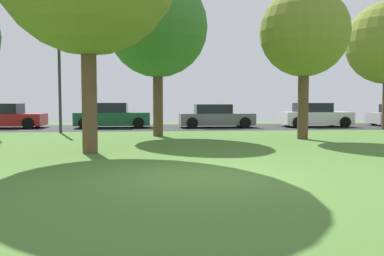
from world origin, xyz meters
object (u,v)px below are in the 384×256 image
Objects in this scene: parked_car_green at (112,116)px; parked_car_white at (315,116)px; oak_tree_right at (158,27)px; street_lamp_post at (60,87)px; maple_tree_near at (304,33)px; parked_car_red at (6,117)px; parked_car_grey at (216,117)px.

parked_car_white is (12.25, -0.38, -0.00)m from parked_car_green.
oak_tree_right is 5.86m from street_lamp_post.
parked_car_red is (-14.62, 8.39, -3.66)m from maple_tree_near.
parked_car_red is 6.13m from parked_car_green.
parked_car_green reaches higher than parked_car_white.
parked_car_red is at bearing 178.06° from parked_car_white.
parked_car_red is at bearing 177.23° from parked_car_grey.
parked_car_grey is 0.98× the size of street_lamp_post.
parked_car_white is (6.13, -0.03, 0.03)m from parked_car_grey.
maple_tree_near is at bearing -29.85° from parked_car_red.
parked_car_red is 12.27m from parked_car_grey.
oak_tree_right is at bearing -36.13° from parked_car_red.
parked_car_green is at bearing 176.77° from parked_car_grey.
parked_car_grey is at bearing 22.75° from street_lamp_post.
parked_car_green is (6.13, -0.25, 0.02)m from parked_car_red.
parked_car_grey is at bearing 58.70° from oak_tree_right.
parked_car_green is 12.26m from parked_car_white.
parked_car_green reaches higher than parked_car_grey.
oak_tree_right is 1.62× the size of parked_car_green.
street_lamp_post is at bearing 157.82° from maple_tree_near.
parked_car_red is 0.96× the size of parked_car_grey.
parked_car_red is at bearing 177.70° from parked_car_green.
oak_tree_right reaches higher than parked_car_red.
parked_car_white reaches higher than parked_car_red.
parked_car_white is at bearing -1.94° from parked_car_red.
oak_tree_right is 11.58m from parked_car_red.
parked_car_green is 1.05× the size of parked_car_white.
parked_car_red is at bearing 134.52° from street_lamp_post.
parked_car_green is 6.13m from parked_car_grey.
maple_tree_near is 0.87× the size of oak_tree_right.
parked_car_green is 0.98× the size of parked_car_grey.
maple_tree_near is 1.45× the size of parked_car_red.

